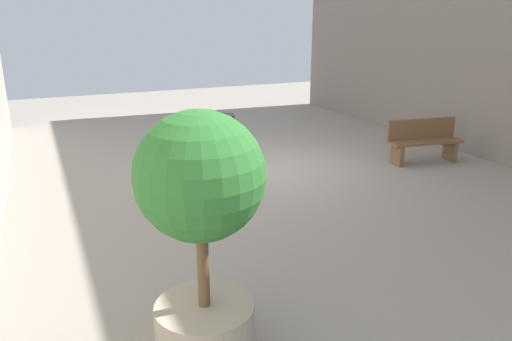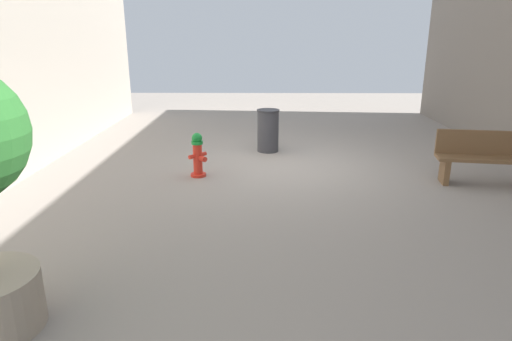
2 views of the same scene
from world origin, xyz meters
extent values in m
plane|color=gray|center=(0.00, 0.00, 0.00)|extent=(23.40, 23.40, 0.00)
cylinder|color=red|center=(1.70, 0.72, 0.03)|extent=(0.29, 0.29, 0.05)
cylinder|color=red|center=(1.70, 0.72, 0.34)|extent=(0.17, 0.17, 0.58)
cylinder|color=#198C33|center=(1.70, 0.72, 0.66)|extent=(0.21, 0.21, 0.06)
sphere|color=#198C33|center=(1.70, 0.72, 0.74)|extent=(0.20, 0.20, 0.20)
cylinder|color=red|center=(1.61, 0.62, 0.41)|extent=(0.14, 0.15, 0.08)
cylinder|color=red|center=(1.78, 0.81, 0.41)|extent=(0.14, 0.15, 0.08)
cylinder|color=red|center=(1.59, 0.82, 0.37)|extent=(0.17, 0.17, 0.10)
cube|color=brown|center=(-2.81, 1.06, 0.23)|extent=(0.16, 0.41, 0.45)
cube|color=brown|center=(-3.46, 1.16, 0.48)|extent=(1.70, 0.68, 0.06)
cube|color=brown|center=(-3.49, 0.97, 0.73)|extent=(1.65, 0.31, 0.44)
cylinder|color=#38383D|center=(0.35, -1.17, 0.46)|extent=(0.48, 0.48, 0.92)
cylinder|color=#2C2C30|center=(0.35, -1.17, 0.94)|extent=(0.51, 0.51, 0.04)
camera|label=1|loc=(4.19, 9.17, 3.15)|focal=34.63mm
camera|label=2|loc=(0.51, 8.72, 2.58)|focal=31.06mm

